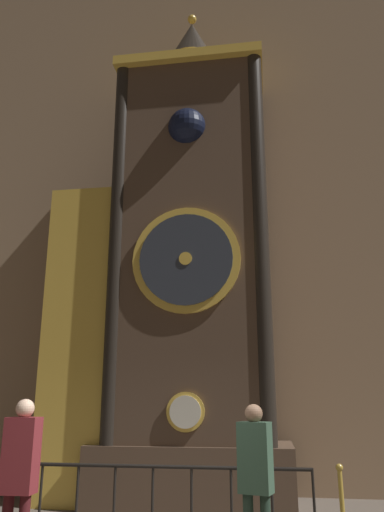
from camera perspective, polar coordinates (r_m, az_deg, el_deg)
The scene contains 5 objects.
cathedral_back_wall at distance 11.95m, azimuth 1.23°, elevation 11.27°, with size 24.00×0.32×14.53m.
clock_tower at distance 9.75m, azimuth -2.24°, elevation -1.67°, with size 4.50×1.82×10.17m.
railing_fence at distance 7.30m, azimuth -4.54°, elevation -25.93°, with size 4.19×0.05×0.94m.
visitor_near at distance 5.88m, azimuth -19.10°, elevation -22.19°, with size 0.34×0.23×1.79m.
visitor_far at distance 5.82m, azimuth 7.28°, elevation -23.28°, with size 0.39×0.31×1.73m.
Camera 1 is at (1.24, -5.09, 1.80)m, focal length 35.00 mm.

